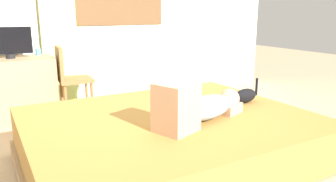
% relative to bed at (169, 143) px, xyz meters
% --- Properties ---
extents(ground_plane, '(16.00, 16.00, 0.00)m').
position_rel_bed_xyz_m(ground_plane, '(-0.10, 0.01, -0.22)').
color(ground_plane, tan).
extents(bed, '(2.23, 1.83, 0.45)m').
position_rel_bed_xyz_m(bed, '(0.00, 0.00, 0.00)').
color(bed, '#997A56').
rests_on(bed, ground).
extents(person_lying, '(0.92, 0.53, 0.34)m').
position_rel_bed_xyz_m(person_lying, '(0.14, -0.21, 0.34)').
color(person_lying, '#8C939E').
rests_on(person_lying, bed).
extents(cat, '(0.36, 0.14, 0.21)m').
position_rel_bed_xyz_m(cat, '(0.77, -0.00, 0.30)').
color(cat, black).
rests_on(cat, bed).
extents(desk, '(0.90, 0.56, 0.74)m').
position_rel_bed_xyz_m(desk, '(-0.97, 1.94, 0.15)').
color(desk, '#997A56').
rests_on(desk, ground).
extents(tv_monitor, '(0.48, 0.10, 0.35)m').
position_rel_bed_xyz_m(tv_monitor, '(-0.96, 1.94, 0.70)').
color(tv_monitor, black).
rests_on(tv_monitor, desk).
extents(cup, '(0.07, 0.07, 0.08)m').
position_rel_bed_xyz_m(cup, '(-0.64, 2.09, 0.56)').
color(cup, teal).
rests_on(cup, desk).
extents(chair_by_desk, '(0.41, 0.41, 0.86)m').
position_rel_bed_xyz_m(chair_by_desk, '(-0.37, 1.75, 0.29)').
color(chair_by_desk, brown).
rests_on(chair_by_desk, ground).
extents(curtain_left, '(0.44, 0.06, 2.34)m').
position_rel_bed_xyz_m(curtain_left, '(-0.35, 2.22, 0.95)').
color(curtain_left, '#ADCC75').
rests_on(curtain_left, ground).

